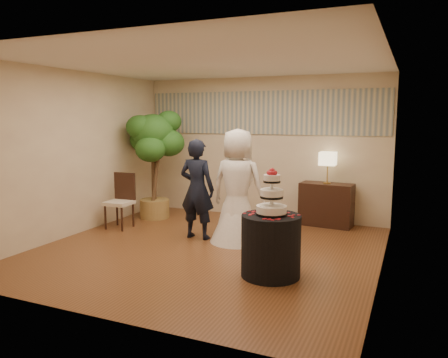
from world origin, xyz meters
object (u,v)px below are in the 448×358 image
at_px(groom, 197,189).
at_px(table_lamp, 328,168).
at_px(wedding_cake, 272,192).
at_px(ficus_tree, 154,164).
at_px(bride, 238,186).
at_px(cake_table, 271,246).
at_px(side_chair, 119,201).
at_px(console, 326,205).

relative_size(groom, table_lamp, 2.87).
bearing_deg(wedding_cake, ficus_tree, 145.07).
bearing_deg(bride, wedding_cake, 129.54).
height_order(wedding_cake, ficus_tree, ficus_tree).
bearing_deg(groom, bride, -172.62).
bearing_deg(table_lamp, bride, -124.48).
bearing_deg(ficus_tree, table_lamp, 12.62).
bearing_deg(cake_table, groom, 144.12).
xyz_separation_m(cake_table, side_chair, (-3.27, 1.22, 0.10)).
relative_size(groom, console, 1.73).
distance_m(cake_table, ficus_tree, 3.88).
height_order(bride, side_chair, bride).
relative_size(wedding_cake, side_chair, 0.60).
bearing_deg(table_lamp, side_chair, -153.52).
relative_size(cake_table, ficus_tree, 0.36).
height_order(console, side_chair, side_chair).
relative_size(groom, bride, 0.91).
bearing_deg(table_lamp, console, 0.00).
relative_size(groom, wedding_cake, 2.79).
bearing_deg(groom, console, -136.16).
xyz_separation_m(wedding_cake, table_lamp, (0.15, 2.92, -0.01)).
bearing_deg(bride, table_lamp, -121.95).
distance_m(console, ficus_tree, 3.44).
bearing_deg(console, bride, -119.85).
distance_m(bride, side_chair, 2.34).
xyz_separation_m(console, table_lamp, (0.00, 0.00, 0.69)).
height_order(groom, cake_table, groom).
xyz_separation_m(groom, bride, (0.69, 0.09, 0.09)).
relative_size(cake_table, side_chair, 0.80).
distance_m(cake_table, side_chair, 3.49).
height_order(groom, bride, bride).
distance_m(bride, ficus_tree, 2.35).
height_order(bride, cake_table, bride).
distance_m(bride, wedding_cake, 1.62).
relative_size(cake_table, table_lamp, 1.37).
bearing_deg(cake_table, ficus_tree, 145.07).
bearing_deg(ficus_tree, wedding_cake, -34.93).
bearing_deg(ficus_tree, console, 12.62).
relative_size(wedding_cake, ficus_tree, 0.27).
distance_m(groom, side_chair, 1.64).
relative_size(wedding_cake, table_lamp, 1.03).
distance_m(bride, table_lamp, 1.99).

